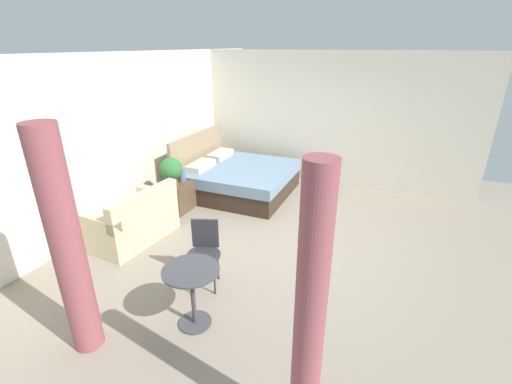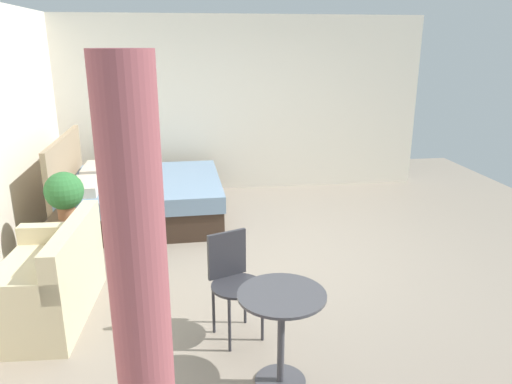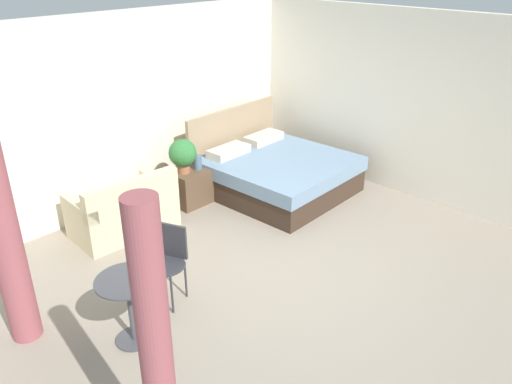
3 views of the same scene
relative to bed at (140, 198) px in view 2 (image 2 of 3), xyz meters
The scene contains 10 objects.
ground_plane 2.16m from the bed, 135.06° to the right, with size 8.72×8.69×0.02m, color gray.
wall_right 2.27m from the bed, 48.44° to the right, with size 0.12×5.69×2.68m, color silver.
bed is the anchor object (origin of this frame).
couch 2.40m from the bed, 166.20° to the left, with size 1.33×0.81×0.83m.
nightstand 1.32m from the bed, 153.14° to the left, with size 0.55×0.43×0.52m.
potted_plant 1.50m from the bed, 154.26° to the left, with size 0.39×0.39×0.49m.
vase 1.24m from the bed, 151.84° to the left, with size 0.13×0.13×0.21m.
balcony_table 3.68m from the bed, 160.15° to the right, with size 0.59×0.59×0.69m.
cafe_chair_near_window 2.96m from the bed, 160.62° to the right, with size 0.53×0.53×0.84m.
curtain_right 4.23m from the bed, behind, with size 0.28×0.28×2.24m.
Camera 2 is at (-4.68, 0.81, 2.25)m, focal length 33.63 mm.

